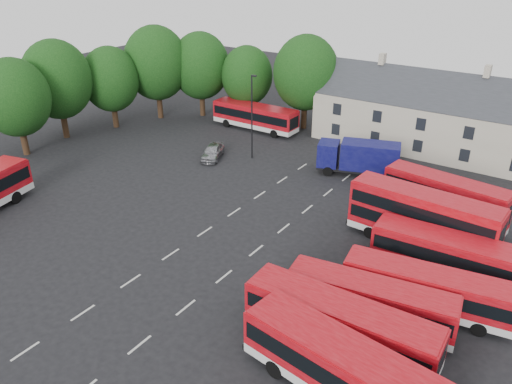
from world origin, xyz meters
TOP-DOWN VIEW (x-y plane):
  - ground at (0.00, 0.00)m, footprint 140.00×140.00m
  - lane_markings at (2.50, 2.00)m, footprint 5.15×33.80m
  - treeline at (-20.74, 19.36)m, footprint 29.92×32.59m
  - terrace_houses at (14.00, 30.00)m, footprint 35.70×7.13m
  - bus_row_a at (16.59, -6.91)m, footprint 12.02×4.20m
  - bus_row_b at (14.54, -3.79)m, footprint 11.12×2.83m
  - bus_row_c at (15.07, -0.75)m, footprint 10.25×3.77m
  - bus_row_d at (17.56, 2.26)m, footprint 10.40×3.81m
  - bus_row_e at (18.22, 6.62)m, footprint 11.34×3.17m
  - bus_dd_south at (14.93, 9.47)m, footprint 11.09×3.18m
  - bus_dd_north at (15.29, 14.08)m, footprint 10.10×3.56m
  - bus_north at (-10.69, 24.97)m, footprint 11.23×2.67m
  - box_truck at (5.62, 19.37)m, footprint 8.26×4.82m
  - silver_car at (-9.19, 14.61)m, footprint 3.44×4.80m
  - lamppost at (-5.70, 17.06)m, footprint 0.62×0.25m

SIDE VIEW (x-z plane):
  - ground at x=0.00m, z-range 0.00..0.00m
  - lane_markings at x=2.50m, z-range 0.00..0.01m
  - silver_car at x=-9.19m, z-range 0.00..1.52m
  - bus_row_c at x=15.07m, z-range 0.29..3.12m
  - bus_row_d at x=17.56m, z-range 0.29..3.16m
  - bus_row_b at x=14.54m, z-range 0.32..3.45m
  - bus_north at x=-10.69m, z-range 0.32..3.49m
  - bus_row_e at x=18.22m, z-range 0.32..3.49m
  - box_truck at x=5.62m, z-range 0.21..3.67m
  - bus_row_a at x=16.59m, z-range 0.34..3.67m
  - bus_dd_north at x=15.29m, z-range 0.28..4.34m
  - bus_dd_south at x=14.93m, z-range 0.31..4.81m
  - terrace_houses at x=14.00m, z-range -1.17..8.89m
  - lamppost at x=-5.70m, z-range 0.30..9.34m
  - treeline at x=-20.74m, z-range 0.68..12.69m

